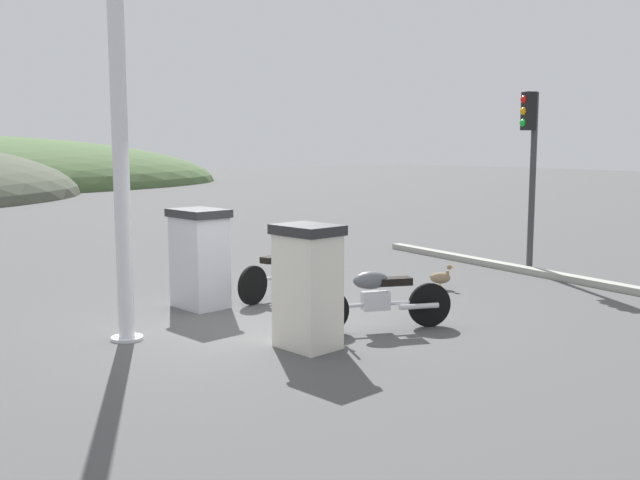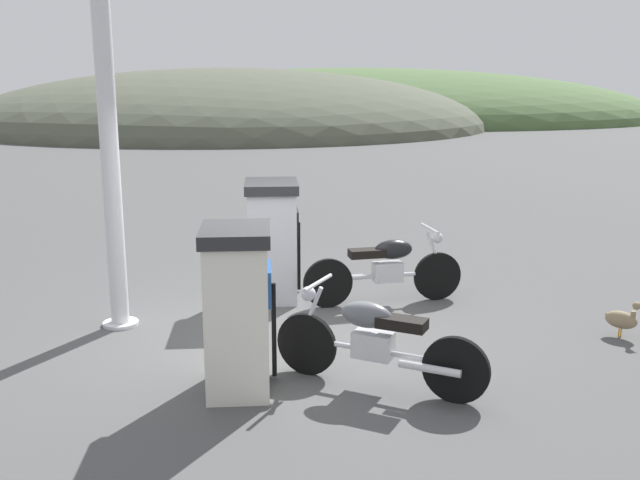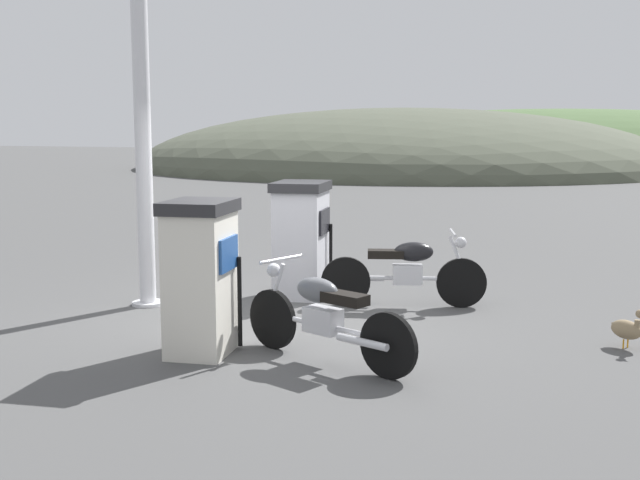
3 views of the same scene
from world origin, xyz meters
name	(u,v)px [view 2 (image 2 of 3)]	position (x,y,z in m)	size (l,w,h in m)	color
ground_plane	(276,336)	(0.00, 0.00, 0.00)	(120.00, 120.00, 0.00)	#4C4C4C
fuel_pump_near	(238,309)	(-0.19, -1.39, 0.77)	(0.69, 0.84, 1.51)	silver
fuel_pump_far	(272,240)	(-0.19, 1.39, 0.76)	(0.75, 0.93, 1.50)	silver
motorcycle_near_pump	(374,339)	(1.03, -1.27, 0.46)	(1.91, 0.95, 0.94)	black
motorcycle_far_pump	(386,267)	(1.24, 1.24, 0.47)	(1.97, 0.73, 0.94)	black
wandering_duck	(622,319)	(3.75, 0.16, 0.20)	(0.38, 0.35, 0.43)	#847051
canopy_support_pole	(109,136)	(-1.81, 0.28, 2.15)	(0.40, 0.40, 4.45)	silver
distant_hill_main	(226,126)	(-6.08, 31.78, 0.00)	(27.54, 24.17, 6.15)	#4C5142
distant_hill_secondary	(355,118)	(0.84, 39.55, 0.00)	(38.12, 22.94, 6.25)	#476038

